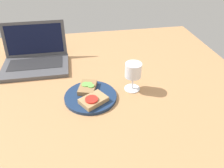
{
  "coord_description": "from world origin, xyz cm",
  "views": [
    {
      "loc": [
        -9.15,
        -75.97,
        60.96
      ],
      "look_at": [
        3.89,
        -1.73,
        8.0
      ],
      "focal_mm": 35.0,
      "sensor_mm": 36.0,
      "label": 1
    }
  ],
  "objects_px": {
    "laptop": "(35,59)",
    "wine_glass": "(133,72)",
    "sandwich_with_cucumber": "(88,87)",
    "sandwich_with_tomato": "(93,100)",
    "plate": "(91,97)"
  },
  "relations": [
    {
      "from": "laptop",
      "to": "wine_glass",
      "type": "bearing_deg",
      "value": -33.45
    },
    {
      "from": "wine_glass",
      "to": "sandwich_with_cucumber",
      "type": "bearing_deg",
      "value": 175.87
    },
    {
      "from": "sandwich_with_tomato",
      "to": "sandwich_with_cucumber",
      "type": "xyz_separation_m",
      "value": [
        -0.02,
        0.09,
        -0.0
      ]
    },
    {
      "from": "sandwich_with_tomato",
      "to": "wine_glass",
      "type": "bearing_deg",
      "value": 23.24
    },
    {
      "from": "plate",
      "to": "sandwich_with_cucumber",
      "type": "height_order",
      "value": "sandwich_with_cucumber"
    },
    {
      "from": "sandwich_with_cucumber",
      "to": "wine_glass",
      "type": "height_order",
      "value": "wine_glass"
    },
    {
      "from": "sandwich_with_tomato",
      "to": "wine_glass",
      "type": "relative_size",
      "value": 0.98
    },
    {
      "from": "sandwich_with_tomato",
      "to": "sandwich_with_cucumber",
      "type": "distance_m",
      "value": 0.09
    },
    {
      "from": "sandwich_with_tomato",
      "to": "laptop",
      "type": "height_order",
      "value": "laptop"
    },
    {
      "from": "wine_glass",
      "to": "laptop",
      "type": "bearing_deg",
      "value": 146.55
    },
    {
      "from": "plate",
      "to": "sandwich_with_cucumber",
      "type": "relative_size",
      "value": 1.91
    },
    {
      "from": "sandwich_with_cucumber",
      "to": "laptop",
      "type": "bearing_deg",
      "value": 131.52
    },
    {
      "from": "wine_glass",
      "to": "laptop",
      "type": "xyz_separation_m",
      "value": [
        -0.44,
        0.29,
        -0.05
      ]
    },
    {
      "from": "plate",
      "to": "sandwich_with_cucumber",
      "type": "bearing_deg",
      "value": 99.79
    },
    {
      "from": "sandwich_with_cucumber",
      "to": "wine_glass",
      "type": "distance_m",
      "value": 0.21
    }
  ]
}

